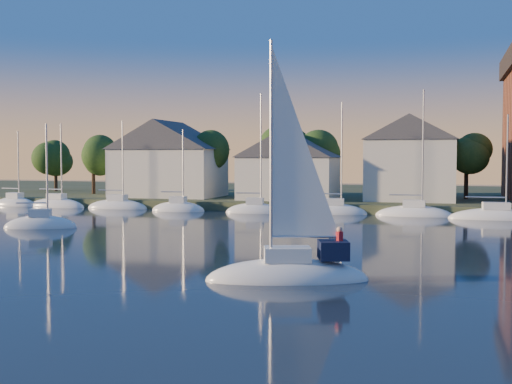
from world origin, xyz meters
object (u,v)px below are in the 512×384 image
at_px(clubhouse_centre, 289,165).
at_px(hero_sailboat, 290,269).
at_px(clubhouse_east, 411,157).
at_px(drifting_sailboat_left, 41,227).
at_px(clubhouse_west, 169,158).

relative_size(clubhouse_centre, hero_sailboat, 0.91).
height_order(clubhouse_east, drifting_sailboat_left, clubhouse_east).
relative_size(clubhouse_east, drifting_sailboat_left, 1.06).
distance_m(clubhouse_west, clubhouse_east, 30.02).
xyz_separation_m(clubhouse_west, drifting_sailboat_left, (0.95, -28.55, -5.83)).
bearing_deg(hero_sailboat, clubhouse_east, -112.13).
bearing_deg(clubhouse_east, drifting_sailboat_left, -134.51).
bearing_deg(clubhouse_west, drifting_sailboat_left, -88.10).
height_order(clubhouse_west, drifting_sailboat_left, clubhouse_west).
distance_m(clubhouse_west, clubhouse_centre, 16.05).
distance_m(clubhouse_west, hero_sailboat, 52.62).
bearing_deg(clubhouse_centre, hero_sailboat, -76.48).
bearing_deg(clubhouse_west, hero_sailboat, -59.46).
bearing_deg(clubhouse_west, clubhouse_east, 1.91).
bearing_deg(clubhouse_centre, clubhouse_east, 8.13).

